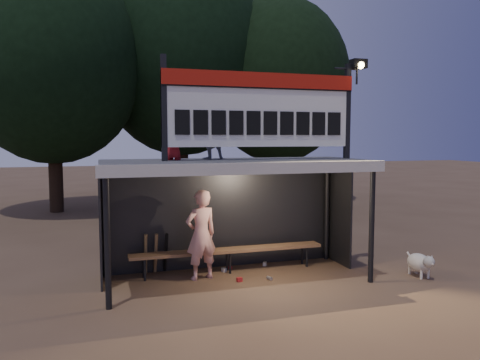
# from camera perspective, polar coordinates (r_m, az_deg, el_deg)

# --- Properties ---
(ground) EXTENTS (80.00, 80.00, 0.00)m
(ground) POSITION_cam_1_polar(r_m,az_deg,el_deg) (9.26, -0.47, -12.04)
(ground) COLOR #503928
(ground) RESTS_ON ground
(player) EXTENTS (0.72, 0.57, 1.75)m
(player) POSITION_cam_1_polar(r_m,az_deg,el_deg) (9.12, -4.77, -6.66)
(player) COLOR white
(player) RESTS_ON ground
(child_a) EXTENTS (0.57, 0.46, 1.10)m
(child_a) POSITION_cam_1_polar(r_m,az_deg,el_deg) (9.17, -3.67, 5.95)
(child_a) COLOR slate
(child_a) RESTS_ON dugout_shelter
(child_b) EXTENTS (0.49, 0.45, 0.84)m
(child_b) POSITION_cam_1_polar(r_m,az_deg,el_deg) (8.91, -8.14, 5.11)
(child_b) COLOR maroon
(child_b) RESTS_ON dugout_shelter
(dugout_shelter) EXTENTS (5.10, 2.08, 2.32)m
(dugout_shelter) POSITION_cam_1_polar(r_m,az_deg,el_deg) (9.13, -0.91, -0.45)
(dugout_shelter) COLOR #424144
(dugout_shelter) RESTS_ON ground
(scoreboard_assembly) EXTENTS (4.10, 0.27, 1.99)m
(scoreboard_assembly) POSITION_cam_1_polar(r_m,az_deg,el_deg) (9.04, 2.96, 8.87)
(scoreboard_assembly) COLOR black
(scoreboard_assembly) RESTS_ON dugout_shelter
(bench) EXTENTS (4.00, 0.35, 0.48)m
(bench) POSITION_cam_1_polar(r_m,az_deg,el_deg) (9.66, -1.41, -8.66)
(bench) COLOR brown
(bench) RESTS_ON ground
(tree_left) EXTENTS (6.46, 6.46, 9.27)m
(tree_left) POSITION_cam_1_polar(r_m,az_deg,el_deg) (18.75, -21.96, 13.28)
(tree_left) COLOR black
(tree_left) RESTS_ON ground
(tree_mid) EXTENTS (7.22, 7.22, 10.36)m
(tree_mid) POSITION_cam_1_polar(r_m,az_deg,el_deg) (20.58, -7.17, 14.68)
(tree_mid) COLOR black
(tree_mid) RESTS_ON ground
(tree_right) EXTENTS (6.08, 6.08, 8.72)m
(tree_right) POSITION_cam_1_polar(r_m,az_deg,el_deg) (20.57, 4.66, 11.96)
(tree_right) COLOR black
(tree_right) RESTS_ON ground
(dog) EXTENTS (0.36, 0.81, 0.49)m
(dog) POSITION_cam_1_polar(r_m,az_deg,el_deg) (10.03, 21.12, -9.39)
(dog) COLOR beige
(dog) RESTS_ON ground
(bats) EXTENTS (0.48, 0.33, 0.84)m
(bats) POSITION_cam_1_polar(r_m,az_deg,el_deg) (9.64, -10.23, -8.77)
(bats) COLOR olive
(bats) RESTS_ON ground
(litter) EXTENTS (1.07, 1.12, 0.08)m
(litter) POSITION_cam_1_polar(r_m,az_deg,el_deg) (9.65, 0.65, -11.10)
(litter) COLOR red
(litter) RESTS_ON ground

